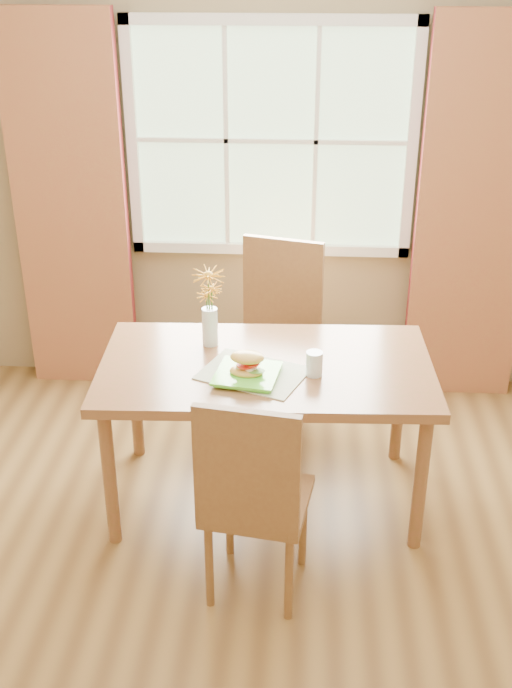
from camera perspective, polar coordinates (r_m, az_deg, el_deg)
The scene contains 12 objects.
room at distance 2.88m, azimuth -0.71°, elevation 3.29°, with size 4.24×3.84×2.74m.
window at distance 4.62m, azimuth 1.08°, elevation 14.22°, with size 1.62×0.06×1.32m.
curtain_left at distance 4.83m, azimuth -12.97°, elevation 9.18°, with size 0.65×0.08×2.20m, color maroon.
curtain_right at distance 4.73m, azimuth 15.21°, elevation 8.56°, with size 0.65×0.08×2.20m, color maroon.
dining_table at distance 3.75m, azimuth 0.71°, elevation -2.44°, with size 1.57×0.92×0.75m.
chair_near at distance 3.23m, azimuth -0.22°, elevation -10.56°, with size 0.47×0.47×0.98m.
chair_far at distance 4.41m, azimuth 1.50°, elevation 1.09°, with size 0.55×0.55×1.08m.
placemat at distance 3.62m, azimuth -0.20°, elevation -2.08°, with size 0.45×0.33×0.01m, color #B8C0A3.
plate at distance 3.58m, azimuth -0.63°, elevation -2.27°, with size 0.27×0.27×0.01m, color #60E238.
croissant_sandwich at distance 3.55m, azimuth -0.64°, elevation -1.43°, with size 0.17×0.12×0.12m.
water_glass at distance 3.60m, azimuth 4.15°, elevation -1.43°, with size 0.08×0.08×0.11m.
flower_vase at distance 3.80m, azimuth -3.33°, elevation 3.13°, with size 0.16×0.16×0.39m.
Camera 1 is at (0.20, -2.64, 2.49)m, focal length 42.00 mm.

